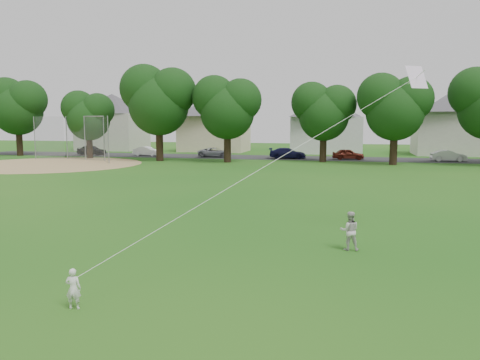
% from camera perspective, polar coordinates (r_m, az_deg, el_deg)
% --- Properties ---
extents(ground, '(160.00, 160.00, 0.00)m').
position_cam_1_polar(ground, '(13.82, -0.57, -10.56)').
color(ground, '#145212').
rests_on(ground, ground).
extents(street, '(90.00, 7.00, 0.01)m').
position_cam_1_polar(street, '(55.03, 10.02, 2.61)').
color(street, '#2D2D30').
rests_on(street, ground).
extents(dirt_infield, '(18.00, 18.00, 0.02)m').
position_cam_1_polar(dirt_infield, '(50.32, -22.15, 1.79)').
color(dirt_infield, '#9E7F51').
rests_on(dirt_infield, ground).
extents(toddler, '(0.39, 0.30, 0.94)m').
position_cam_1_polar(toddler, '(11.40, -19.66, -12.36)').
color(toddler, silver).
rests_on(toddler, ground).
extents(older_boy, '(0.67, 0.55, 1.29)m').
position_cam_1_polar(older_boy, '(15.82, 13.22, -6.05)').
color(older_boy, beige).
rests_on(older_boy, ground).
extents(kite, '(4.61, 5.02, 13.34)m').
position_cam_1_polar(kite, '(13.72, 5.49, 3.09)').
color(kite, white).
rests_on(kite, ground).
extents(baseball_backstop, '(10.62, 4.25, 4.81)m').
position_cam_1_polar(baseball_backstop, '(54.35, -18.80, 4.82)').
color(baseball_backstop, gray).
rests_on(baseball_backstop, ground).
extents(tree_row, '(83.17, 9.87, 10.96)m').
position_cam_1_polar(tree_row, '(48.98, 13.51, 9.51)').
color(tree_row, black).
rests_on(tree_row, ground).
extents(parked_cars, '(55.10, 2.37, 1.26)m').
position_cam_1_polar(parked_cars, '(54.27, 6.71, 3.24)').
color(parked_cars, black).
rests_on(parked_cars, ground).
extents(house_row, '(76.67, 13.98, 9.92)m').
position_cam_1_polar(house_row, '(64.88, 10.34, 7.60)').
color(house_row, beige).
rests_on(house_row, ground).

